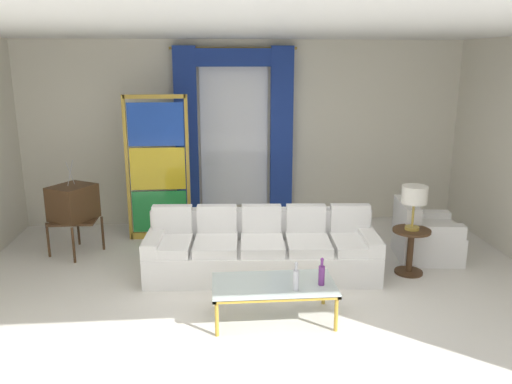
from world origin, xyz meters
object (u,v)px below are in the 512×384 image
(bottle_crystal_tall, at_px, (322,274))
(coffee_table, at_px, (274,286))
(bottle_blue_decanter, at_px, (296,279))
(stained_glass_divider, at_px, (158,172))
(armchair_white, at_px, (423,238))
(table_lamp_brass, at_px, (414,197))
(peacock_figurine, at_px, (189,233))
(couch_white_long, at_px, (262,250))
(round_side_table, at_px, (410,247))
(vintage_tv, at_px, (73,204))

(bottle_crystal_tall, bearing_deg, coffee_table, 171.48)
(bottle_blue_decanter, bearing_deg, stained_glass_divider, 119.78)
(armchair_white, bearing_deg, bottle_blue_decanter, -139.49)
(bottle_crystal_tall, relative_size, table_lamp_brass, 0.53)
(armchair_white, xyz_separation_m, peacock_figurine, (-3.28, 0.67, -0.07))
(coffee_table, distance_m, armchair_white, 2.78)
(peacock_figurine, bearing_deg, stained_glass_divider, 136.18)
(stained_glass_divider, height_order, table_lamp_brass, stained_glass_divider)
(couch_white_long, height_order, coffee_table, couch_white_long)
(round_side_table, bearing_deg, peacock_figurine, 157.44)
(couch_white_long, distance_m, peacock_figurine, 1.42)
(bottle_blue_decanter, xyz_separation_m, armchair_white, (2.08, 1.77, -0.25))
(coffee_table, xyz_separation_m, round_side_table, (1.89, 1.07, -0.02))
(bottle_blue_decanter, height_order, vintage_tv, vintage_tv)
(coffee_table, distance_m, table_lamp_brass, 2.27)
(couch_white_long, xyz_separation_m, round_side_table, (1.90, -0.19, 0.05))
(bottle_blue_decanter, bearing_deg, round_side_table, 36.52)
(couch_white_long, relative_size, round_side_table, 4.99)
(coffee_table, bearing_deg, bottle_crystal_tall, -8.52)
(armchair_white, bearing_deg, vintage_tv, 173.40)
(bottle_blue_decanter, height_order, bottle_crystal_tall, bottle_blue_decanter)
(couch_white_long, relative_size, peacock_figurine, 4.95)
(stained_glass_divider, bearing_deg, couch_white_long, -45.17)
(stained_glass_divider, xyz_separation_m, round_side_table, (3.34, -1.63, -0.70))
(peacock_figurine, distance_m, table_lamp_brass, 3.23)
(round_side_table, bearing_deg, bottle_blue_decanter, -143.48)
(peacock_figurine, bearing_deg, vintage_tv, -175.96)
(vintage_tv, relative_size, round_side_table, 2.26)
(bottle_crystal_tall, height_order, round_side_table, bottle_crystal_tall)
(peacock_figurine, bearing_deg, couch_white_long, -45.77)
(round_side_table, bearing_deg, stained_glass_divider, 153.96)
(couch_white_long, distance_m, stained_glass_divider, 2.17)
(stained_glass_divider, xyz_separation_m, table_lamp_brass, (3.34, -1.63, -0.03))
(bottle_blue_decanter, xyz_separation_m, peacock_figurine, (-1.20, 2.45, -0.31))
(couch_white_long, bearing_deg, stained_glass_divider, 134.83)
(couch_white_long, relative_size, bottle_crystal_tall, 9.86)
(bottle_crystal_tall, distance_m, stained_glass_divider, 3.42)
(round_side_table, bearing_deg, vintage_tv, 166.34)
(couch_white_long, relative_size, coffee_table, 2.30)
(couch_white_long, height_order, bottle_crystal_tall, couch_white_long)
(coffee_table, relative_size, stained_glass_divider, 0.59)
(bottle_blue_decanter, bearing_deg, table_lamp_brass, 36.52)
(bottle_crystal_tall, xyz_separation_m, table_lamp_brass, (1.40, 1.14, 0.50))
(couch_white_long, relative_size, stained_glass_divider, 1.35)
(peacock_figurine, bearing_deg, coffee_table, -66.31)
(vintage_tv, bearing_deg, table_lamp_brass, -13.66)
(coffee_table, height_order, stained_glass_divider, stained_glass_divider)
(bottle_crystal_tall, relative_size, round_side_table, 0.51)
(bottle_crystal_tall, distance_m, round_side_table, 1.81)
(couch_white_long, relative_size, bottle_blue_decanter, 9.61)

